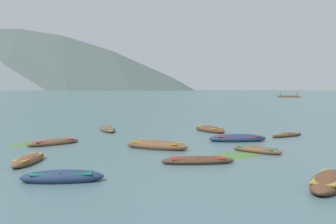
% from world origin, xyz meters
% --- Properties ---
extents(ground_plane, '(6000.00, 6000.00, 0.00)m').
position_xyz_m(ground_plane, '(0.00, 1500.00, 0.00)').
color(ground_plane, slate).
extents(mountain_2, '(1554.06, 1554.06, 584.80)m').
position_xyz_m(mountain_2, '(-598.90, 1511.80, 292.40)').
color(mountain_2, '#4C5B56').
rests_on(mountain_2, ground).
extents(mountain_3, '(1019.60, 1019.60, 296.12)m').
position_xyz_m(mountain_3, '(93.78, 1569.57, 148.06)').
color(mountain_3, '#56665B').
rests_on(mountain_3, ground).
extents(rowboat_0, '(3.06, 2.66, 0.37)m').
position_xyz_m(rowboat_0, '(7.25, 24.54, 0.12)').
color(rowboat_0, '#4C3323').
rests_on(rowboat_0, ground).
extents(rowboat_1, '(2.77, 3.92, 0.62)m').
position_xyz_m(rowboat_1, '(5.46, 9.42, 0.19)').
color(rowboat_1, brown).
rests_on(rowboat_1, ground).
extents(rowboat_2, '(2.79, 4.33, 0.54)m').
position_xyz_m(rowboat_2, '(-7.76, 27.08, 0.17)').
color(rowboat_2, brown).
rests_on(rowboat_2, ground).
extents(rowboat_3, '(4.33, 2.43, 0.66)m').
position_xyz_m(rowboat_3, '(-2.19, 17.69, 0.20)').
color(rowboat_3, brown).
rests_on(rowboat_3, ground).
extents(rowboat_4, '(3.20, 3.36, 0.49)m').
position_xyz_m(rowboat_4, '(-9.26, 18.74, 0.15)').
color(rowboat_4, brown).
rests_on(rowboat_4, ground).
extents(rowboat_5, '(1.03, 3.32, 0.50)m').
position_xyz_m(rowboat_5, '(-8.03, 12.62, 0.16)').
color(rowboat_5, brown).
rests_on(rowboat_5, ground).
extents(rowboat_6, '(3.10, 2.58, 0.46)m').
position_xyz_m(rowboat_6, '(3.85, 16.97, 0.15)').
color(rowboat_6, brown).
rests_on(rowboat_6, ground).
extents(rowboat_7, '(3.20, 3.93, 0.63)m').
position_xyz_m(rowboat_7, '(1.28, 27.32, 0.20)').
color(rowboat_7, brown).
rests_on(rowboat_7, ground).
extents(rowboat_10, '(3.81, 1.60, 0.45)m').
position_xyz_m(rowboat_10, '(0.43, 13.37, 0.14)').
color(rowboat_10, '#4C3323').
rests_on(rowboat_10, ground).
extents(rowboat_11, '(4.32, 2.10, 0.64)m').
position_xyz_m(rowboat_11, '(3.14, 21.57, 0.20)').
color(rowboat_11, navy).
rests_on(rowboat_11, ground).
extents(rowboat_12, '(3.46, 1.62, 0.59)m').
position_xyz_m(rowboat_12, '(-4.95, 9.20, 0.18)').
color(rowboat_12, navy).
rests_on(rowboat_12, ground).
extents(ferry_0, '(9.66, 4.65, 2.54)m').
position_xyz_m(ferry_0, '(38.90, 164.74, 0.45)').
color(ferry_0, brown).
rests_on(ferry_0, ground).
extents(weed_patch_1, '(3.51, 3.03, 0.14)m').
position_xyz_m(weed_patch_1, '(2.44, 15.73, 0.00)').
color(weed_patch_1, '#477033').
rests_on(weed_patch_1, ground).
extents(weed_patch_2, '(3.74, 3.69, 0.14)m').
position_xyz_m(weed_patch_2, '(-10.93, 18.95, 0.00)').
color(weed_patch_2, '#477033').
rests_on(weed_patch_2, ground).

